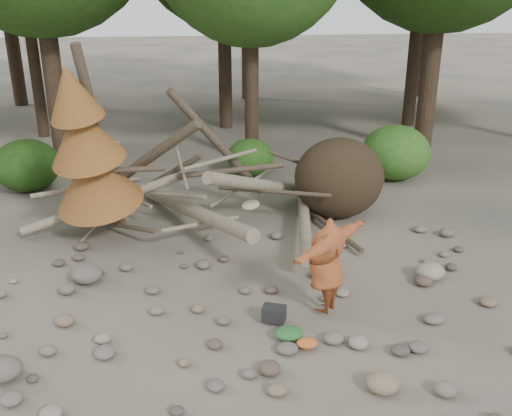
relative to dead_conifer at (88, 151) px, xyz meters
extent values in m
plane|color=#514C44|center=(3.12, -3.37, -2.11)|extent=(120.00, 120.00, 0.00)
ellipsoid|color=#332619|center=(5.72, 0.93, -1.12)|extent=(2.20, 1.87, 1.98)
cylinder|color=gray|center=(2.12, 0.33, -1.56)|extent=(2.61, 5.11, 1.08)
cylinder|color=gray|center=(3.92, 0.83, -1.21)|extent=(3.18, 3.71, 1.90)
cylinder|color=brown|center=(0.92, 1.23, -0.71)|extent=(3.08, 1.91, 2.49)
cylinder|color=gray|center=(4.72, 0.13, -1.76)|extent=(1.13, 4.98, 0.43)
cylinder|color=brown|center=(2.82, 1.43, -0.31)|extent=(2.39, 1.03, 2.89)
cylinder|color=gray|center=(0.12, 0.63, -1.41)|extent=(3.71, 0.86, 1.20)
cylinder|color=#4C3F30|center=(0.62, 0.13, -1.81)|extent=(1.52, 1.70, 0.49)
cylinder|color=gray|center=(3.32, 1.03, -1.31)|extent=(1.57, 0.85, 0.69)
cylinder|color=#4C3F30|center=(4.92, 1.53, -0.91)|extent=(1.92, 1.25, 1.10)
cylinder|color=gray|center=(1.92, 0.83, -0.61)|extent=(0.37, 1.42, 0.85)
cylinder|color=#4C3F30|center=(5.32, -0.17, -1.96)|extent=(0.79, 2.54, 0.12)
cylinder|color=gray|center=(2.32, -0.27, -1.66)|extent=(1.78, 1.11, 0.29)
cylinder|color=#4C3F30|center=(0.22, 0.43, 0.09)|extent=(0.67, 1.13, 4.35)
cone|color=brown|center=(0.06, 0.12, -0.61)|extent=(2.06, 2.13, 1.86)
cone|color=brown|center=(-0.05, -0.09, 0.39)|extent=(1.71, 1.78, 1.65)
cone|color=brown|center=(-0.14, -0.28, 1.29)|extent=(1.23, 1.30, 1.41)
cylinder|color=#38281C|center=(-1.88, 6.13, 2.37)|extent=(0.56, 0.56, 8.96)
cylinder|color=#38281C|center=(4.12, 5.83, 1.46)|extent=(0.44, 0.44, 7.14)
cylinder|color=#38281C|center=(10.12, 6.43, 2.61)|extent=(0.60, 0.60, 9.45)
cylinder|color=#38281C|center=(-3.38, 10.13, 1.67)|extent=(0.42, 0.42, 7.56)
cylinder|color=#38281C|center=(3.62, 10.83, 2.16)|extent=(0.52, 0.52, 8.54)
cylinder|color=#38281C|center=(11.12, 10.43, 1.95)|extent=(0.50, 0.50, 8.12)
cylinder|color=#38281C|center=(5.12, 17.13, 2.26)|extent=(0.54, 0.54, 8.75)
cylinder|color=#38281C|center=(14.12, 16.63, 1.81)|extent=(0.46, 0.46, 7.84)
ellipsoid|color=#214713|center=(-2.38, 3.83, -1.39)|extent=(1.80, 1.80, 1.44)
ellipsoid|color=#2B5A1A|center=(3.92, 4.43, -1.55)|extent=(1.40, 1.40, 1.12)
ellipsoid|color=#366B21|center=(8.12, 3.63, -1.31)|extent=(2.00, 2.00, 1.60)
imported|color=brown|center=(4.36, -3.51, -1.16)|extent=(1.92, 1.92, 1.74)
cylinder|color=#947F5D|center=(3.07, -3.59, 0.02)|extent=(0.33, 0.33, 0.11)
cube|color=black|center=(3.44, -3.70, -1.98)|extent=(0.45, 0.38, 0.26)
ellipsoid|color=#255D2A|center=(3.61, -4.23, -2.03)|extent=(0.46, 0.38, 0.17)
ellipsoid|color=#C25721|center=(3.85, -4.50, -2.05)|extent=(0.33, 0.27, 0.12)
ellipsoid|color=#645B53|center=(-0.68, -4.71, -1.94)|extent=(0.56, 0.51, 0.34)
ellipsoid|color=#846D52|center=(4.72, -5.61, -1.97)|extent=(0.48, 0.43, 0.29)
ellipsoid|color=gray|center=(6.69, -2.51, -1.94)|extent=(0.57, 0.51, 0.34)
ellipsoid|color=#5F5850|center=(0.06, -1.87, -1.93)|extent=(0.60, 0.54, 0.36)
camera|label=1|loc=(2.17, -11.93, 3.24)|focal=40.00mm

